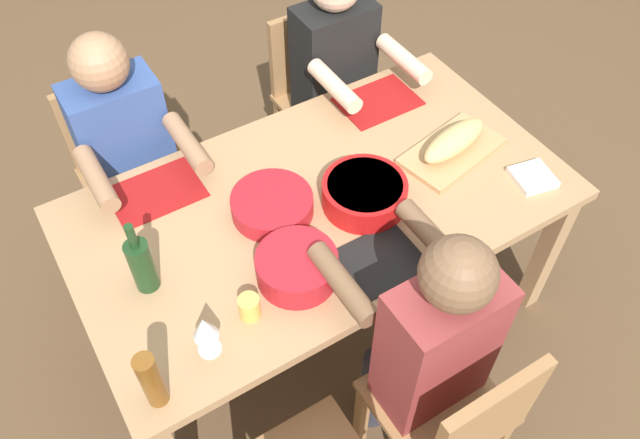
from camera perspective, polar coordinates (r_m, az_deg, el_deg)
The scene contains 21 objects.
ground_plane at distance 2.86m, azimuth -0.00°, elevation -8.15°, with size 8.00×8.00×0.00m, color brown.
dining_table at distance 2.33m, azimuth -0.00°, elevation 0.48°, with size 1.77×0.99×0.74m.
chair_far_left at distance 2.88m, azimuth -17.03°, elevation 4.84°, with size 0.40×0.40×0.85m.
diner_far_left at distance 2.61m, azimuth -16.72°, elevation 5.78°, with size 0.41×0.53×1.20m.
chair_far_right at distance 3.14m, azimuth -0.25°, elevation 11.61°, with size 0.40×0.40×0.85m.
diner_far_right at distance 2.89m, azimuth 1.68°, elevation 13.04°, with size 0.41×0.53×1.20m.
chair_near_center at distance 2.15m, azimuth 11.99°, elevation -16.93°, with size 0.40×0.40×0.85m.
diner_near_center at distance 2.01m, azimuth 9.65°, elevation -10.55°, with size 0.41×0.53×1.20m.
serving_bowl_pasta at distance 2.20m, azimuth -4.32°, elevation 1.40°, with size 0.29×0.29×0.07m.
serving_bowl_salad at distance 2.22m, azimuth 4.01°, elevation 2.46°, with size 0.30×0.30×0.10m.
serving_bowl_greens at distance 2.01m, azimuth -2.09°, elevation -4.17°, with size 0.26×0.26×0.10m.
cutting_board at distance 2.48m, azimuth 11.73°, elevation 6.02°, with size 0.40×0.22×0.02m, color tan.
bread_loaf at distance 2.44m, azimuth 11.93°, elevation 6.95°, with size 0.32×0.11×0.09m, color tan.
wine_bottle at distance 2.03m, azimuth -15.71°, elevation -3.88°, with size 0.08×0.08×0.29m.
beer_bottle at distance 1.81m, azimuth -14.89°, elevation -13.77°, with size 0.06×0.06×0.22m, color brown.
wine_glass at distance 1.85m, azimuth -10.30°, elevation -9.66°, with size 0.08×0.08×0.17m.
placemat_far_left at distance 2.36m, azimuth -14.48°, elevation 2.37°, with size 0.32×0.23×0.01m, color maroon.
placemat_far_right at distance 2.67m, azimuth 5.22°, elevation 10.50°, with size 0.32×0.23×0.01m, color maroon.
placemat_near_center at distance 2.09m, azimuth 4.83°, elevation -3.97°, with size 0.32×0.23×0.01m, color black.
cup_near_left at distance 1.96m, azimuth -6.35°, elevation -7.82°, with size 0.07×0.07×0.08m, color gold.
napkin_stack at distance 2.45m, azimuth 18.54°, elevation 3.61°, with size 0.14×0.14×0.02m, color white.
Camera 1 is at (-0.79, -1.29, 2.43)m, focal length 35.68 mm.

